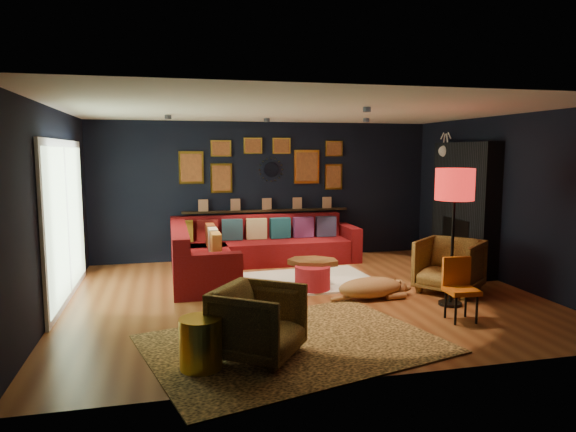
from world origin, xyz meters
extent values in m
plane|color=#95552B|center=(0.00, 0.00, 0.00)|extent=(6.50, 6.50, 0.00)
plane|color=black|center=(0.00, 2.75, 1.30)|extent=(6.50, 0.00, 6.50)
plane|color=black|center=(0.00, -2.75, 1.30)|extent=(6.50, 0.00, 6.50)
plane|color=black|center=(-3.25, 0.00, 1.30)|extent=(0.00, 5.50, 5.50)
plane|color=black|center=(3.25, 0.00, 1.30)|extent=(0.00, 5.50, 5.50)
plane|color=silver|center=(0.00, 0.00, 2.60)|extent=(6.50, 6.50, 0.00)
cube|color=maroon|center=(-0.20, 2.25, 0.21)|extent=(3.20, 0.95, 0.42)
cube|color=maroon|center=(-0.20, 2.60, 0.63)|extent=(3.20, 0.24, 0.46)
cube|color=maroon|center=(1.50, 2.25, 0.32)|extent=(0.22, 0.95, 0.64)
cube|color=maroon|center=(-1.32, 1.15, 0.21)|extent=(0.95, 2.20, 0.42)
cube|color=maroon|center=(-1.68, 1.15, 0.63)|extent=(0.24, 2.20, 0.46)
cube|color=maroon|center=(-1.32, 0.15, 0.32)|extent=(0.95, 0.22, 0.64)
cube|color=gold|center=(-1.60, 2.40, 0.62)|extent=(0.38, 0.14, 0.38)
cube|color=maroon|center=(-1.15, 2.40, 0.62)|extent=(0.38, 0.14, 0.38)
cube|color=#244354|center=(-0.70, 2.40, 0.62)|extent=(0.38, 0.14, 0.38)
cube|color=tan|center=(-0.25, 2.40, 0.62)|extent=(0.38, 0.14, 0.38)
cube|color=#184F61|center=(0.20, 2.40, 0.62)|extent=(0.38, 0.14, 0.38)
cube|color=#5B2759|center=(0.65, 2.40, 0.62)|extent=(0.38, 0.14, 0.38)
cube|color=#2C2B47|center=(1.10, 2.40, 0.62)|extent=(0.38, 0.14, 0.38)
cube|color=brown|center=(-1.15, 1.85, 0.62)|extent=(0.14, 0.38, 0.38)
cube|color=#BAAE8E|center=(-1.15, 1.35, 0.62)|extent=(0.14, 0.38, 0.38)
cube|color=#CD8433|center=(-1.15, 0.85, 0.62)|extent=(0.14, 0.38, 0.38)
cube|color=black|center=(0.00, 2.68, 0.92)|extent=(3.20, 0.12, 0.04)
cube|color=gold|center=(-1.40, 2.72, 1.75)|extent=(0.45, 0.03, 0.60)
cube|color=#A75628|center=(-1.40, 2.70, 1.75)|extent=(0.38, 0.01, 0.51)
cube|color=gold|center=(-0.85, 2.72, 1.55)|extent=(0.40, 0.03, 0.55)
cube|color=#A75628|center=(-0.85, 2.70, 1.55)|extent=(0.34, 0.01, 0.47)
cube|color=gold|center=(-0.85, 2.72, 2.10)|extent=(0.38, 0.03, 0.30)
cube|color=#A75628|center=(-0.85, 2.70, 2.10)|extent=(0.32, 0.01, 0.25)
cube|color=gold|center=(0.80, 2.72, 1.75)|extent=(0.50, 0.03, 0.65)
cube|color=#A75628|center=(0.80, 2.70, 1.75)|extent=(0.42, 0.01, 0.55)
cube|color=gold|center=(1.35, 2.72, 1.55)|extent=(0.35, 0.03, 0.50)
cube|color=#A75628|center=(1.35, 2.70, 1.55)|extent=(0.30, 0.01, 0.42)
cube|color=gold|center=(1.35, 2.72, 2.10)|extent=(0.35, 0.03, 0.30)
cube|color=#A75628|center=(1.35, 2.70, 2.10)|extent=(0.30, 0.01, 0.25)
cube|color=gold|center=(-0.25, 2.72, 2.15)|extent=(0.35, 0.03, 0.30)
cube|color=#A75628|center=(-0.25, 2.70, 2.15)|extent=(0.30, 0.01, 0.25)
cube|color=gold|center=(0.30, 2.72, 2.15)|extent=(0.35, 0.03, 0.30)
cube|color=#A75628|center=(0.30, 2.70, 2.15)|extent=(0.30, 0.01, 0.25)
cylinder|color=silver|center=(0.10, 2.72, 1.70)|extent=(0.28, 0.03, 0.28)
cone|color=gold|center=(0.32, 2.72, 1.70)|extent=(0.03, 0.16, 0.03)
cone|color=gold|center=(0.30, 2.72, 1.78)|extent=(0.04, 0.16, 0.04)
cone|color=gold|center=(0.26, 2.72, 1.86)|extent=(0.04, 0.16, 0.04)
cone|color=gold|center=(0.18, 2.72, 1.90)|extent=(0.04, 0.16, 0.04)
cone|color=gold|center=(0.10, 2.72, 1.92)|extent=(0.03, 0.16, 0.03)
cone|color=gold|center=(0.02, 2.72, 1.90)|extent=(0.04, 0.16, 0.04)
cone|color=gold|center=(-0.06, 2.72, 1.86)|extent=(0.04, 0.16, 0.04)
cone|color=gold|center=(-0.10, 2.72, 1.78)|extent=(0.04, 0.16, 0.04)
cone|color=gold|center=(-0.12, 2.72, 1.70)|extent=(0.03, 0.16, 0.03)
cone|color=gold|center=(-0.10, 2.72, 1.62)|extent=(0.04, 0.16, 0.04)
cone|color=gold|center=(-0.06, 2.72, 1.54)|extent=(0.04, 0.16, 0.04)
cone|color=gold|center=(0.02, 2.72, 1.50)|extent=(0.04, 0.16, 0.04)
cone|color=gold|center=(0.10, 2.72, 1.48)|extent=(0.03, 0.16, 0.03)
cone|color=gold|center=(0.18, 2.72, 1.50)|extent=(0.04, 0.16, 0.04)
cone|color=gold|center=(0.26, 2.72, 1.54)|extent=(0.04, 0.16, 0.04)
cone|color=gold|center=(0.30, 2.72, 1.62)|extent=(0.04, 0.16, 0.04)
cube|color=black|center=(3.10, 0.90, 1.10)|extent=(0.30, 1.60, 2.20)
cube|color=black|center=(3.04, 0.90, 0.45)|extent=(0.20, 0.80, 0.90)
cone|color=white|center=(3.19, 1.40, 2.05)|extent=(0.35, 0.28, 0.28)
sphere|color=white|center=(2.97, 1.40, 2.05)|extent=(0.20, 0.20, 0.20)
cylinder|color=white|center=(2.99, 1.34, 2.22)|extent=(0.02, 0.10, 0.28)
cylinder|color=white|center=(2.99, 1.46, 2.22)|extent=(0.02, 0.10, 0.28)
cube|color=white|center=(-3.22, 0.60, 1.10)|extent=(0.04, 2.80, 2.20)
cube|color=#AFD09F|center=(-3.20, 0.60, 1.10)|extent=(0.01, 2.60, 2.00)
cube|color=white|center=(-3.19, 0.60, 1.10)|extent=(0.02, 0.06, 2.00)
cylinder|color=black|center=(-1.80, 1.20, 2.56)|extent=(0.10, 0.10, 0.06)
cylinder|color=black|center=(-0.20, 1.60, 2.56)|extent=(0.10, 0.10, 0.06)
cylinder|color=black|center=(1.40, 1.20, 2.56)|extent=(0.10, 0.10, 0.06)
cylinder|color=black|center=(0.60, -0.80, 2.56)|extent=(0.10, 0.10, 0.06)
cube|color=white|center=(0.24, 0.74, 0.01)|extent=(2.27, 1.72, 0.03)
cube|color=#D79A4E|center=(-0.59, -1.80, 0.01)|extent=(3.44, 2.83, 0.02)
cylinder|color=brown|center=(0.12, 0.28, 0.19)|extent=(0.10, 0.10, 0.32)
cylinder|color=brown|center=(0.42, 0.28, 0.19)|extent=(0.10, 0.10, 0.32)
cylinder|color=brown|center=(0.27, 0.62, 0.19)|extent=(0.10, 0.10, 0.32)
cylinder|color=maroon|center=(0.20, 0.20, 0.20)|extent=(0.52, 0.52, 0.34)
imported|color=gold|center=(-1.01, -2.05, 0.40)|extent=(1.04, 1.05, 0.80)
imported|color=gold|center=(2.13, -0.31, 0.43)|extent=(1.13, 1.14, 0.86)
cylinder|color=gold|center=(-1.59, -2.21, 0.25)|extent=(0.40, 0.40, 0.50)
cylinder|color=black|center=(1.43, -1.64, 0.19)|extent=(0.03, 0.03, 0.37)
cylinder|color=black|center=(1.69, -1.66, 0.19)|extent=(0.03, 0.03, 0.37)
cylinder|color=black|center=(1.45, -1.37, 0.19)|extent=(0.03, 0.03, 0.37)
cylinder|color=black|center=(1.71, -1.40, 0.19)|extent=(0.03, 0.03, 0.37)
cube|color=#D95F13|center=(1.57, -1.52, 0.37)|extent=(0.38, 0.38, 0.06)
cube|color=#D95F13|center=(1.58, -1.37, 0.58)|extent=(0.36, 0.08, 0.36)
cylinder|color=black|center=(1.80, -0.91, 0.02)|extent=(0.31, 0.31, 0.04)
cylinder|color=black|center=(1.80, -0.91, 0.78)|extent=(0.04, 0.04, 1.47)
cylinder|color=#B11612|center=(1.80, -0.91, 1.62)|extent=(0.50, 0.50, 0.41)
camera|label=1|loc=(-1.86, -6.89, 2.04)|focal=32.00mm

